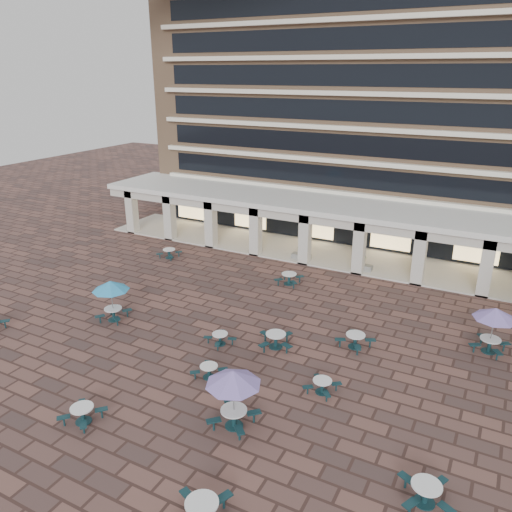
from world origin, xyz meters
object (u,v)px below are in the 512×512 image
Objects in this scene: planter_left at (301,255)px; planter_right at (362,264)px; picnic_table_2 at (202,510)px; picnic_table_1 at (83,413)px.

planter_right is (4.86, 0.00, 0.10)m from planter_left.
picnic_table_2 is 1.54× the size of planter_left.
planter_right is at bearing 73.40° from picnic_table_1.
planter_left is at bearing 85.75° from picnic_table_1.
planter_right is at bearing 0.00° from planter_left.
planter_left is 4.86m from planter_right.
picnic_table_1 is at bearing -91.82° from planter_left.
picnic_table_2 reaches higher than picnic_table_1.
planter_right reaches higher than planter_left.
planter_right is at bearing 71.06° from picnic_table_2.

